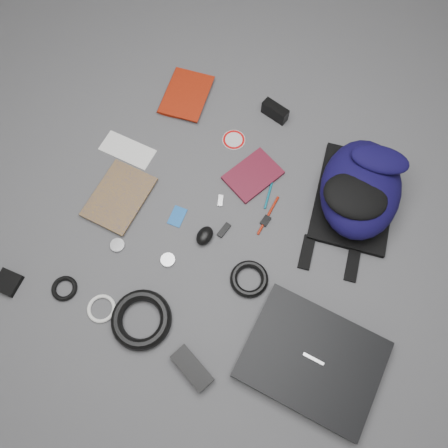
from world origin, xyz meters
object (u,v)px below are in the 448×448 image
at_px(compact_camera, 275,111).
at_px(power_brick, 192,368).
at_px(textbook_red, 166,90).
at_px(backpack, 361,189).
at_px(laptop, 312,359).
at_px(comic_book, 98,187).
at_px(dvd_case, 253,175).
at_px(mouse, 205,236).
at_px(pouch, 8,282).

distance_m(compact_camera, power_brick, 0.97).
bearing_deg(textbook_red, backpack, -17.03).
xyz_separation_m(backpack, compact_camera, (-0.39, 0.20, -0.06)).
height_order(laptop, comic_book, laptop).
relative_size(backpack, dvd_case, 2.20).
bearing_deg(dvd_case, mouse, -76.02).
xyz_separation_m(compact_camera, mouse, (-0.02, -0.56, -0.01)).
bearing_deg(laptop, dvd_case, 131.96).
height_order(comic_book, mouse, mouse).
relative_size(textbook_red, dvd_case, 1.17).
bearing_deg(laptop, textbook_red, 143.56).
bearing_deg(comic_book, pouch, -100.29).
distance_m(backpack, dvd_case, 0.38).
height_order(backpack, compact_camera, backpack).
xyz_separation_m(textbook_red, pouch, (-0.11, -0.90, -0.00)).
height_order(laptop, pouch, laptop).
relative_size(laptop, pouch, 5.32).
xyz_separation_m(dvd_case, mouse, (-0.05, -0.29, 0.01)).
xyz_separation_m(backpack, mouse, (-0.41, -0.36, -0.07)).
distance_m(mouse, pouch, 0.66).
distance_m(textbook_red, mouse, 0.63).
bearing_deg(pouch, compact_camera, 61.58).
relative_size(backpack, power_brick, 2.99).
bearing_deg(mouse, comic_book, -176.16).
relative_size(compact_camera, power_brick, 0.74).
distance_m(laptop, textbook_red, 1.12).
bearing_deg(textbook_red, power_brick, -65.94).
bearing_deg(pouch, textbook_red, 83.34).
height_order(mouse, power_brick, mouse).
bearing_deg(textbook_red, mouse, -58.27).
distance_m(mouse, power_brick, 0.43).
bearing_deg(backpack, power_brick, -118.75).
height_order(compact_camera, mouse, compact_camera).
relative_size(comic_book, pouch, 3.22).
distance_m(textbook_red, power_brick, 1.04).
relative_size(laptop, power_brick, 2.91).
bearing_deg(laptop, power_brick, -148.63).
relative_size(dvd_case, mouse, 2.62).
relative_size(textbook_red, pouch, 2.91).
bearing_deg(mouse, laptop, -20.21).
height_order(laptop, power_brick, laptop).
bearing_deg(compact_camera, dvd_case, -70.12).
bearing_deg(compact_camera, mouse, -78.84).
bearing_deg(dvd_case, textbook_red, -178.65).
height_order(backpack, textbook_red, backpack).
bearing_deg(power_brick, pouch, -155.96).
distance_m(comic_book, mouse, 0.43).
bearing_deg(compact_camera, power_brick, -68.74).
distance_m(backpack, textbook_red, 0.83).
height_order(laptop, mouse, laptop).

